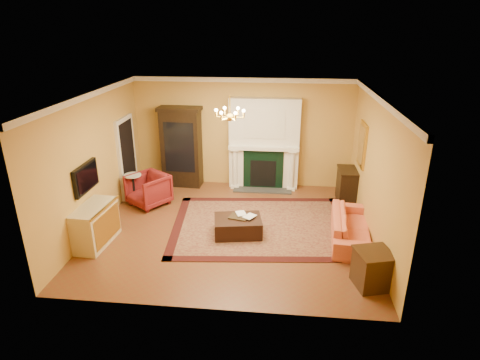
# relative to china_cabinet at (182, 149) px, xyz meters

# --- Properties ---
(floor) EXTENTS (6.00, 5.50, 0.02)m
(floor) POSITION_rel_china_cabinet_xyz_m (1.69, -2.49, -1.08)
(floor) COLOR brown
(floor) RESTS_ON ground
(ceiling) EXTENTS (6.00, 5.50, 0.02)m
(ceiling) POSITION_rel_china_cabinet_xyz_m (1.69, -2.49, 1.94)
(ceiling) COLOR white
(ceiling) RESTS_ON wall_back
(wall_back) EXTENTS (6.00, 0.02, 3.00)m
(wall_back) POSITION_rel_china_cabinet_xyz_m (1.69, 0.27, 0.43)
(wall_back) COLOR #C19145
(wall_back) RESTS_ON floor
(wall_front) EXTENTS (6.00, 0.02, 3.00)m
(wall_front) POSITION_rel_china_cabinet_xyz_m (1.69, -5.25, 0.43)
(wall_front) COLOR #C19145
(wall_front) RESTS_ON floor
(wall_left) EXTENTS (0.02, 5.50, 3.00)m
(wall_left) POSITION_rel_china_cabinet_xyz_m (-1.32, -2.49, 0.43)
(wall_left) COLOR #C19145
(wall_left) RESTS_ON floor
(wall_right) EXTENTS (0.02, 5.50, 3.00)m
(wall_right) POSITION_rel_china_cabinet_xyz_m (4.70, -2.49, 0.43)
(wall_right) COLOR #C19145
(wall_right) RESTS_ON floor
(fireplace) EXTENTS (1.90, 0.70, 2.50)m
(fireplace) POSITION_rel_china_cabinet_xyz_m (2.29, 0.08, 0.13)
(fireplace) COLOR silver
(fireplace) RESTS_ON wall_back
(crown_molding) EXTENTS (6.00, 5.50, 0.12)m
(crown_molding) POSITION_rel_china_cabinet_xyz_m (1.69, -1.53, 1.87)
(crown_molding) COLOR silver
(crown_molding) RESTS_ON ceiling
(doorway) EXTENTS (0.08, 1.05, 2.10)m
(doorway) POSITION_rel_china_cabinet_xyz_m (-1.27, -0.79, -0.02)
(doorway) COLOR silver
(doorway) RESTS_ON wall_left
(tv_panel) EXTENTS (0.09, 0.95, 0.58)m
(tv_panel) POSITION_rel_china_cabinet_xyz_m (-1.26, -3.09, 0.28)
(tv_panel) COLOR black
(tv_panel) RESTS_ON wall_left
(gilt_mirror) EXTENTS (0.06, 0.76, 1.05)m
(gilt_mirror) POSITION_rel_china_cabinet_xyz_m (4.65, -1.09, 0.58)
(gilt_mirror) COLOR gold
(gilt_mirror) RESTS_ON wall_right
(chandelier) EXTENTS (0.63, 0.55, 0.53)m
(chandelier) POSITION_rel_china_cabinet_xyz_m (1.69, -2.49, 1.54)
(chandelier) COLOR gold
(chandelier) RESTS_ON ceiling
(oriental_rug) EXTENTS (4.31, 3.39, 0.02)m
(oriental_rug) POSITION_rel_china_cabinet_xyz_m (2.37, -2.28, -1.06)
(oriental_rug) COLOR #3F0D12
(oriental_rug) RESTS_ON floor
(china_cabinet) EXTENTS (1.09, 0.54, 2.14)m
(china_cabinet) POSITION_rel_china_cabinet_xyz_m (0.00, 0.00, 0.00)
(china_cabinet) COLOR black
(china_cabinet) RESTS_ON floor
(wingback_armchair) EXTENTS (1.18, 1.17, 0.89)m
(wingback_armchair) POSITION_rel_china_cabinet_xyz_m (-0.55, -1.43, -0.62)
(wingback_armchair) COLOR maroon
(wingback_armchair) RESTS_ON floor
(pedestal_table) EXTENTS (0.43, 0.43, 0.78)m
(pedestal_table) POSITION_rel_china_cabinet_xyz_m (-0.95, -1.36, -0.62)
(pedestal_table) COLOR black
(pedestal_table) RESTS_ON floor
(commode) EXTENTS (0.62, 1.18, 0.86)m
(commode) POSITION_rel_china_cabinet_xyz_m (-1.04, -3.42, -0.64)
(commode) COLOR #C7B391
(commode) RESTS_ON floor
(coral_sofa) EXTENTS (0.78, 2.05, 0.78)m
(coral_sofa) POSITION_rel_china_cabinet_xyz_m (4.29, -2.69, -0.68)
(coral_sofa) COLOR #DB6745
(coral_sofa) RESTS_ON floor
(end_table) EXTENTS (0.69, 0.69, 0.65)m
(end_table) POSITION_rel_china_cabinet_xyz_m (4.41, -4.32, -0.74)
(end_table) COLOR #321C0D
(end_table) RESTS_ON floor
(console_table) EXTENTS (0.43, 0.76, 0.84)m
(console_table) POSITION_rel_china_cabinet_xyz_m (4.47, -0.70, -0.65)
(console_table) COLOR black
(console_table) RESTS_ON floor
(leather_ottoman) EXTENTS (1.12, 0.89, 0.38)m
(leather_ottoman) POSITION_rel_china_cabinet_xyz_m (1.87, -2.74, -0.87)
(leather_ottoman) COLOR black
(leather_ottoman) RESTS_ON oriental_rug
(ottoman_tray) EXTENTS (0.47, 0.40, 0.03)m
(ottoman_tray) POSITION_rel_china_cabinet_xyz_m (1.89, -2.69, -0.66)
(ottoman_tray) COLOR black
(ottoman_tray) RESTS_ON leather_ottoman
(book_a) EXTENTS (0.20, 0.10, 0.27)m
(book_a) POSITION_rel_china_cabinet_xyz_m (1.83, -2.62, -0.51)
(book_a) COLOR gray
(book_a) RESTS_ON ottoman_tray
(book_b) EXTENTS (0.19, 0.13, 0.28)m
(book_b) POSITION_rel_china_cabinet_xyz_m (2.03, -2.64, -0.51)
(book_b) COLOR gray
(book_b) RESTS_ON ottoman_tray
(topiary_left) EXTENTS (0.17, 0.17, 0.44)m
(topiary_left) POSITION_rel_china_cabinet_xyz_m (1.55, 0.04, 0.40)
(topiary_left) COLOR gray
(topiary_left) RESTS_ON fireplace
(topiary_right) EXTENTS (0.17, 0.17, 0.45)m
(topiary_right) POSITION_rel_china_cabinet_xyz_m (3.05, 0.04, 0.41)
(topiary_right) COLOR gray
(topiary_right) RESTS_ON fireplace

